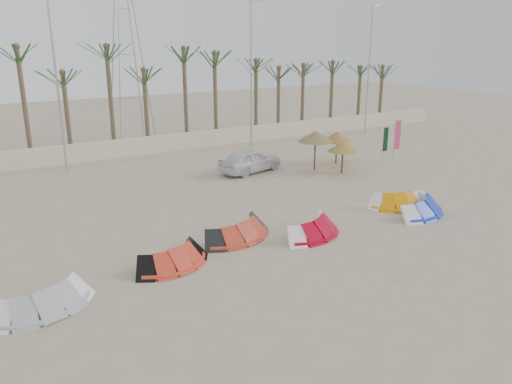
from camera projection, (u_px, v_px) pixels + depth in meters
ground at (336, 264)px, 19.19m from camera, size 120.00×120.00×0.00m
boundary_wall at (145, 146)px, 36.99m from camera, size 60.00×0.30×1.30m
palm_line at (142, 64)px, 36.83m from camera, size 52.00×4.00×7.70m
lamp_b at (57, 81)px, 30.90m from camera, size 1.25×0.14×11.00m
lamp_c at (251, 73)px, 37.80m from camera, size 1.25×0.14×11.00m
lamp_d at (369, 68)px, 43.71m from camera, size 1.25×0.14×11.00m
pylon at (133, 139)px, 42.59m from camera, size 3.00×3.00×14.00m
kite_grey at (40, 296)px, 15.96m from camera, size 3.56×2.22×0.90m
kite_red_left at (170, 254)px, 19.02m from camera, size 3.43×2.22×0.90m
kite_red_mid at (234, 228)px, 21.68m from camera, size 3.91×2.48×0.90m
kite_red_right at (309, 225)px, 22.04m from camera, size 3.74×2.54×0.90m
kite_orange at (394, 199)px, 25.57m from camera, size 3.42×2.51×0.90m
kite_blue at (416, 204)px, 24.81m from camera, size 4.06×2.80×0.90m
parasol_left at (316, 136)px, 32.04m from camera, size 2.30×2.30×2.61m
parasol_mid at (343, 146)px, 31.42m from camera, size 1.88×1.88×2.13m
parasol_right at (337, 137)px, 33.90m from camera, size 2.07×2.07×2.24m
flag_pink at (396, 136)px, 34.41m from camera, size 0.44×0.14×3.08m
flag_green at (385, 140)px, 34.47m from camera, size 0.45×0.04×2.56m
car at (250, 160)px, 32.10m from camera, size 4.78×2.81×1.53m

